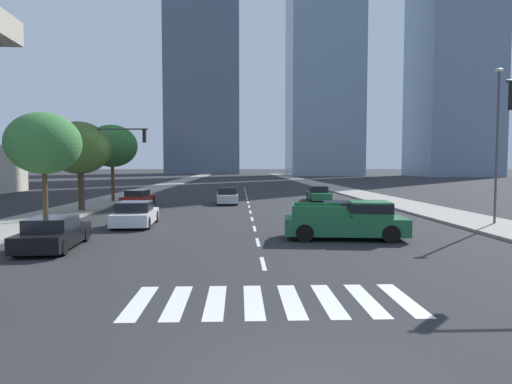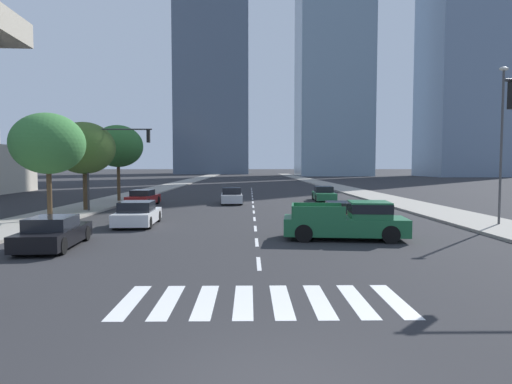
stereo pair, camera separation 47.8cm
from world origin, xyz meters
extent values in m
cube|color=gray|center=(12.57, 30.00, 0.07)|extent=(4.00, 260.00, 0.15)
cube|color=gray|center=(-12.57, 30.00, 0.07)|extent=(4.00, 260.00, 0.15)
cube|color=silver|center=(-3.15, 4.24, 0.00)|extent=(0.45, 2.67, 0.01)
cube|color=silver|center=(-2.25, 4.24, 0.00)|extent=(0.45, 2.67, 0.01)
cube|color=silver|center=(-1.35, 4.24, 0.00)|extent=(0.45, 2.67, 0.01)
cube|color=silver|center=(-0.45, 4.24, 0.00)|extent=(0.45, 2.67, 0.01)
cube|color=silver|center=(0.45, 4.24, 0.00)|extent=(0.45, 2.67, 0.01)
cube|color=silver|center=(1.35, 4.24, 0.00)|extent=(0.45, 2.67, 0.01)
cube|color=silver|center=(2.25, 4.24, 0.00)|extent=(0.45, 2.67, 0.01)
cube|color=silver|center=(3.15, 4.24, 0.00)|extent=(0.45, 2.67, 0.01)
cube|color=silver|center=(0.00, 8.24, 0.00)|extent=(0.14, 2.00, 0.01)
cube|color=silver|center=(0.00, 12.24, 0.00)|extent=(0.14, 2.00, 0.01)
cube|color=silver|center=(0.00, 16.24, 0.00)|extent=(0.14, 2.00, 0.01)
cube|color=silver|center=(0.00, 20.24, 0.00)|extent=(0.14, 2.00, 0.01)
cube|color=silver|center=(0.00, 24.24, 0.00)|extent=(0.14, 2.00, 0.01)
cube|color=silver|center=(0.00, 28.24, 0.00)|extent=(0.14, 2.00, 0.01)
cube|color=silver|center=(0.00, 32.24, 0.00)|extent=(0.14, 2.00, 0.01)
cube|color=silver|center=(0.00, 36.24, 0.00)|extent=(0.14, 2.00, 0.01)
cube|color=silver|center=(0.00, 40.24, 0.00)|extent=(0.14, 2.00, 0.01)
cube|color=silver|center=(0.00, 44.24, 0.00)|extent=(0.14, 2.00, 0.01)
cube|color=silver|center=(0.00, 48.24, 0.00)|extent=(0.14, 2.00, 0.01)
cube|color=silver|center=(0.00, 52.24, 0.00)|extent=(0.14, 2.00, 0.01)
cube|color=silver|center=(0.00, 56.24, 0.00)|extent=(0.14, 2.00, 0.01)
cube|color=#1E6038|center=(3.85, 12.91, 0.59)|extent=(5.44, 2.55, 0.75)
cube|color=#1E6038|center=(4.90, 12.79, 1.32)|extent=(1.87, 2.00, 0.70)
cube|color=black|center=(4.90, 12.79, 1.40)|extent=(1.90, 2.04, 0.39)
cube|color=#1E6038|center=(2.81, 13.98, 1.25)|extent=(2.20, 0.32, 0.55)
cube|color=#1E6038|center=(2.60, 12.09, 1.25)|extent=(2.20, 0.32, 0.55)
cube|color=#1E6038|center=(1.61, 13.15, 1.25)|extent=(0.29, 1.90, 0.55)
cylinder|color=black|center=(5.73, 13.59, 0.38)|extent=(0.78, 0.34, 0.76)
cylinder|color=black|center=(5.53, 11.83, 0.38)|extent=(0.78, 0.34, 0.76)
cylinder|color=black|center=(2.17, 13.98, 0.38)|extent=(0.78, 0.34, 0.76)
cylinder|color=black|center=(1.98, 12.22, 0.38)|extent=(0.78, 0.34, 0.76)
cube|color=#B7BABF|center=(-1.82, 31.00, 0.49)|extent=(1.95, 4.39, 0.67)
cube|color=black|center=(-1.81, 30.79, 1.10)|extent=(1.62, 2.02, 0.55)
cylinder|color=black|center=(-2.67, 32.43, 0.32)|extent=(0.25, 0.65, 0.64)
cylinder|color=black|center=(-1.12, 32.51, 0.32)|extent=(0.25, 0.65, 0.64)
cylinder|color=black|center=(-2.52, 29.50, 0.32)|extent=(0.25, 0.65, 0.64)
cylinder|color=black|center=(-0.97, 29.58, 0.32)|extent=(0.25, 0.65, 0.64)
cube|color=maroon|center=(4.59, 16.91, 0.46)|extent=(2.10, 4.40, 0.59)
cube|color=black|center=(4.61, 17.12, 1.02)|extent=(1.70, 2.04, 0.54)
cylinder|color=black|center=(5.26, 15.40, 0.32)|extent=(0.27, 0.66, 0.64)
cylinder|color=black|center=(3.68, 15.52, 0.32)|extent=(0.27, 0.66, 0.64)
cylinder|color=black|center=(5.49, 18.29, 0.32)|extent=(0.27, 0.66, 0.64)
cylinder|color=black|center=(3.92, 18.42, 0.32)|extent=(0.27, 0.66, 0.64)
cube|color=black|center=(-8.00, 11.16, 0.46)|extent=(2.08, 4.47, 0.61)
cube|color=black|center=(-7.98, 10.94, 1.01)|extent=(1.69, 2.07, 0.48)
cylinder|color=black|center=(-8.90, 12.57, 0.32)|extent=(0.27, 0.66, 0.64)
cylinder|color=black|center=(-7.33, 12.69, 0.32)|extent=(0.27, 0.66, 0.64)
cylinder|color=black|center=(-8.66, 9.62, 0.32)|extent=(0.27, 0.66, 0.64)
cylinder|color=black|center=(-7.10, 9.75, 0.32)|extent=(0.27, 0.66, 0.64)
cube|color=silver|center=(-6.35, 17.58, 0.47)|extent=(2.10, 4.36, 0.63)
cube|color=black|center=(-6.34, 17.37, 1.05)|extent=(1.76, 2.00, 0.53)
cylinder|color=black|center=(-7.28, 18.99, 0.32)|extent=(0.25, 0.65, 0.64)
cylinder|color=black|center=(-5.56, 19.07, 0.32)|extent=(0.25, 0.65, 0.64)
cylinder|color=black|center=(-7.14, 16.09, 0.32)|extent=(0.25, 0.65, 0.64)
cylinder|color=black|center=(-5.42, 16.17, 0.32)|extent=(0.25, 0.65, 0.64)
cube|color=#1E6038|center=(6.51, 33.73, 0.47)|extent=(1.99, 4.77, 0.62)
cube|color=black|center=(6.52, 33.96, 1.06)|extent=(1.66, 2.18, 0.55)
cylinder|color=black|center=(7.23, 32.09, 0.32)|extent=(0.25, 0.65, 0.64)
cylinder|color=black|center=(5.64, 32.17, 0.32)|extent=(0.25, 0.65, 0.64)
cylinder|color=black|center=(7.38, 35.28, 0.32)|extent=(0.25, 0.65, 0.64)
cylinder|color=black|center=(5.79, 35.36, 0.32)|extent=(0.25, 0.65, 0.64)
cube|color=maroon|center=(-8.93, 29.51, 0.48)|extent=(1.97, 4.39, 0.65)
cube|color=black|center=(-8.94, 29.29, 1.04)|extent=(1.64, 2.02, 0.47)
cylinder|color=black|center=(-9.64, 31.01, 0.32)|extent=(0.25, 0.65, 0.64)
cylinder|color=black|center=(-8.07, 30.93, 0.32)|extent=(0.25, 0.65, 0.64)
cylinder|color=black|center=(-9.79, 28.09, 0.32)|extent=(0.25, 0.65, 0.64)
cylinder|color=black|center=(-8.22, 28.00, 0.32)|extent=(0.25, 0.65, 0.64)
cylinder|color=#333335|center=(-11.37, 24.07, 3.12)|extent=(0.14, 0.14, 5.95)
cylinder|color=#333335|center=(-9.16, 24.07, 5.70)|extent=(4.42, 0.10, 0.10)
cube|color=black|center=(-7.20, 24.07, 5.25)|extent=(0.20, 0.28, 0.90)
sphere|color=red|center=(-7.20, 24.07, 5.55)|extent=(0.18, 0.18, 0.18)
sphere|color=orange|center=(-7.20, 24.07, 5.25)|extent=(0.18, 0.18, 0.18)
sphere|color=green|center=(-7.20, 24.07, 4.95)|extent=(0.18, 0.18, 0.18)
cube|color=#19662D|center=(-11.37, 24.07, 3.15)|extent=(0.60, 0.04, 0.18)
cylinder|color=#3F3F42|center=(12.87, 16.71, 4.14)|extent=(0.12, 0.12, 7.98)
ellipsoid|color=beige|center=(12.87, 16.71, 8.23)|extent=(0.50, 0.24, 0.20)
cylinder|color=#4C3823|center=(-11.77, 19.12, 1.50)|extent=(0.28, 0.28, 2.70)
ellipsoid|color=#387538|center=(-11.77, 19.12, 4.48)|extent=(4.07, 4.07, 3.46)
cylinder|color=#4C3823|center=(-11.77, 24.55, 1.45)|extent=(0.28, 0.28, 2.61)
ellipsoid|color=#426028|center=(-11.77, 24.55, 4.45)|extent=(4.22, 4.22, 3.59)
cylinder|color=#4C3823|center=(-11.77, 32.39, 1.68)|extent=(0.28, 0.28, 3.06)
ellipsoid|color=#2D662D|center=(-11.77, 32.39, 4.92)|extent=(4.29, 4.29, 3.65)
cube|color=slate|center=(-14.58, 168.88, 57.48)|extent=(27.92, 26.39, 114.97)
cube|color=#7A93A8|center=(26.23, 134.29, 51.53)|extent=(22.13, 21.43, 103.06)
camera|label=1|loc=(-0.79, -5.95, 3.22)|focal=30.62mm
camera|label=2|loc=(-0.31, -5.96, 3.22)|focal=30.62mm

